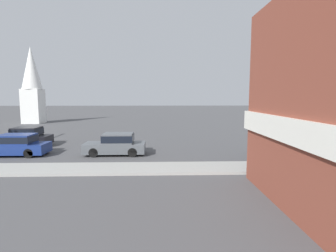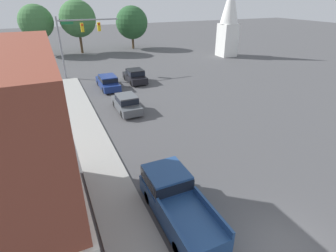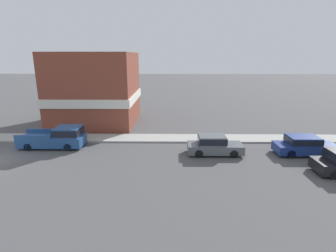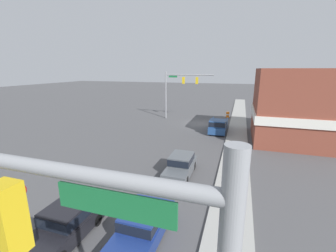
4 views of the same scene
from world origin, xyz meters
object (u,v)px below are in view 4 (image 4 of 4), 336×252
at_px(car_lead, 181,165).
at_px(car_oncoming, 66,222).
at_px(construction_barrel, 228,115).
at_px(pickup_truck_parked, 218,125).
at_px(car_second_ahead, 142,225).

xyz_separation_m(car_lead, car_oncoming, (3.54, 8.29, 0.02)).
bearing_deg(car_lead, construction_barrel, -95.40).
relative_size(car_lead, construction_barrel, 4.46).
bearing_deg(car_oncoming, construction_barrel, 79.63).
bearing_deg(car_lead, car_oncoming, 66.86).
bearing_deg(pickup_truck_parked, car_lead, 83.39).
relative_size(car_lead, car_second_ahead, 0.91).
relative_size(car_lead, car_oncoming, 1.04).
bearing_deg(construction_barrel, car_lead, 84.60).
bearing_deg(car_second_ahead, car_lead, -89.82).
height_order(car_oncoming, construction_barrel, car_oncoming).
relative_size(car_oncoming, construction_barrel, 4.31).
height_order(car_oncoming, pickup_truck_parked, pickup_truck_parked).
xyz_separation_m(car_lead, construction_barrel, (-2.17, -22.94, -0.32)).
distance_m(car_lead, construction_barrel, 23.04).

